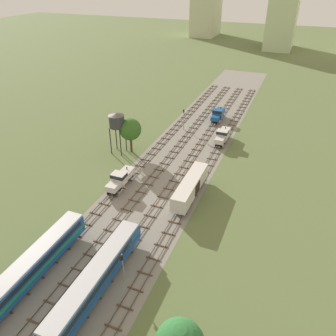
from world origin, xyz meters
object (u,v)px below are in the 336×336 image
at_px(shunter_loco_centre_left_farther, 218,114).
at_px(signal_post_near, 184,117).
at_px(shunter_loco_far_left_mid, 120,178).
at_px(water_tower, 117,121).
at_px(freight_boxcar_centre_midfar, 190,186).
at_px(diesel_railcar_centre_left_near, 96,277).
at_px(shunter_loco_centre_far, 223,135).
at_px(passenger_coach_far_left_nearest, 29,268).
at_px(signal_post_nearest, 122,264).

distance_m(shunter_loco_centre_left_farther, signal_post_near, 12.13).
distance_m(shunter_loco_far_left_mid, water_tower, 16.12).
xyz_separation_m(freight_boxcar_centre_midfar, shunter_loco_centre_left_farther, (-4.65, 38.78, -0.44)).
bearing_deg(signal_post_near, diesel_railcar_centre_left_near, -82.66).
bearing_deg(shunter_loco_centre_far, signal_post_near, 162.66).
relative_size(passenger_coach_far_left_nearest, diesel_railcar_centre_left_near, 1.07).
distance_m(passenger_coach_far_left_nearest, signal_post_near, 56.34).
bearing_deg(signal_post_near, shunter_loco_far_left_mid, -94.31).
distance_m(shunter_loco_far_left_mid, freight_boxcar_centre_midfar, 14.08).
height_order(diesel_railcar_centre_left_near, water_tower, water_tower).
bearing_deg(water_tower, passenger_coach_far_left_nearest, -78.88).
relative_size(shunter_loco_centre_left_farther, water_tower, 0.86).
bearing_deg(shunter_loco_centre_left_farther, signal_post_nearest, -87.82).
bearing_deg(shunter_loco_centre_far, water_tower, -146.37).
xyz_separation_m(diesel_railcar_centre_left_near, shunter_loco_centre_left_farther, (0.00, 63.86, -0.59)).
distance_m(diesel_railcar_centre_left_near, shunter_loco_centre_left_farther, 63.86).
height_order(signal_post_nearest, signal_post_near, signal_post_near).
bearing_deg(freight_boxcar_centre_midfar, diesel_railcar_centre_left_near, -100.51).
height_order(shunter_loco_far_left_mid, shunter_loco_centre_left_farther, same).
distance_m(shunter_loco_far_left_mid, shunter_loco_centre_far, 30.59).
bearing_deg(shunter_loco_centre_left_farther, signal_post_near, -125.47).
bearing_deg(water_tower, signal_post_near, 61.16).
xyz_separation_m(passenger_coach_far_left_nearest, shunter_loco_centre_far, (13.94, 52.66, -0.60)).
bearing_deg(signal_post_nearest, shunter_loco_centre_left_farther, 92.18).
height_order(diesel_railcar_centre_left_near, shunter_loco_centre_left_farther, diesel_railcar_centre_left_near).
distance_m(freight_boxcar_centre_midfar, water_tower, 24.80).
distance_m(water_tower, signal_post_near, 20.90).
height_order(passenger_coach_far_left_nearest, shunter_loco_centre_left_farther, passenger_coach_far_left_nearest).
bearing_deg(signal_post_nearest, water_tower, 119.97).
relative_size(shunter_loco_far_left_mid, signal_post_near, 1.45).
xyz_separation_m(shunter_loco_centre_far, shunter_loco_centre_left_farther, (-4.65, 13.41, 0.00)).
relative_size(shunter_loco_centre_far, water_tower, 0.86).
relative_size(diesel_railcar_centre_left_near, signal_post_nearest, 4.31).
xyz_separation_m(passenger_coach_far_left_nearest, water_tower, (-7.54, 38.37, 5.35)).
distance_m(freight_boxcar_centre_midfar, shunter_loco_centre_far, 25.37).
height_order(water_tower, signal_post_nearest, water_tower).
bearing_deg(signal_post_nearest, freight_boxcar_centre_midfar, 84.00).
relative_size(diesel_railcar_centre_left_near, freight_boxcar_centre_midfar, 1.46).
bearing_deg(shunter_loco_centre_far, shunter_loco_centre_left_farther, 109.11).
xyz_separation_m(passenger_coach_far_left_nearest, freight_boxcar_centre_midfar, (13.95, 27.29, -0.16)).
height_order(passenger_coach_far_left_nearest, water_tower, water_tower).
xyz_separation_m(diesel_railcar_centre_left_near, signal_post_nearest, (2.32, 2.93, 0.46)).
bearing_deg(signal_post_nearest, signal_post_near, 100.30).
bearing_deg(shunter_loco_centre_far, passenger_coach_far_left_nearest, -104.83).
distance_m(diesel_railcar_centre_left_near, freight_boxcar_centre_midfar, 25.51).
bearing_deg(shunter_loco_centre_left_farther, diesel_railcar_centre_left_near, -90.00).
distance_m(shunter_loco_centre_far, water_tower, 26.48).
bearing_deg(diesel_railcar_centre_left_near, freight_boxcar_centre_midfar, 79.49).
height_order(diesel_railcar_centre_left_near, signal_post_nearest, signal_post_nearest).
relative_size(freight_boxcar_centre_midfar, water_tower, 1.43).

